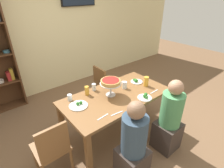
{
  "coord_description": "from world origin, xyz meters",
  "views": [
    {
      "loc": [
        -1.5,
        -1.7,
        2.15
      ],
      "look_at": [
        0.0,
        0.1,
        0.89
      ],
      "focal_mm": 28.02,
      "sensor_mm": 36.0,
      "label": 1
    }
  ],
  "objects_px": {
    "salad_plate_far_diner": "(145,97)",
    "salad_plate_spare": "(79,105)",
    "diner_near_right": "(169,121)",
    "beer_glass_amber_short": "(87,91)",
    "chair_head_west": "(52,148)",
    "salad_plate_near_diner": "(136,81)",
    "dining_table": "(116,100)",
    "water_glass_clear_near": "(125,85)",
    "water_glass_clear_spare": "(70,97)",
    "cutlery_knife_near": "(154,92)",
    "cutlery_fork_near": "(120,83)",
    "chair_far_right": "(104,85)",
    "beer_glass_amber_spare": "(146,81)",
    "diner_near_left": "(133,148)",
    "deep_dish_pizza_stand": "(111,83)",
    "water_glass_clear_far": "(94,87)",
    "cutlery_fork_far": "(117,113)",
    "cutlery_knife_far": "(103,117)"
  },
  "relations": [
    {
      "from": "salad_plate_far_diner",
      "to": "salad_plate_spare",
      "type": "xyz_separation_m",
      "value": [
        -0.86,
        0.45,
        -0.01
      ]
    },
    {
      "from": "diner_near_right",
      "to": "beer_glass_amber_short",
      "type": "bearing_deg",
      "value": 35.14
    },
    {
      "from": "chair_head_west",
      "to": "salad_plate_near_diner",
      "type": "height_order",
      "value": "chair_head_west"
    },
    {
      "from": "dining_table",
      "to": "salad_plate_spare",
      "type": "relative_size",
      "value": 6.4
    },
    {
      "from": "salad_plate_spare",
      "to": "water_glass_clear_near",
      "type": "bearing_deg",
      "value": -3.11
    },
    {
      "from": "chair_head_west",
      "to": "water_glass_clear_spare",
      "type": "height_order",
      "value": "chair_head_west"
    },
    {
      "from": "chair_head_west",
      "to": "salad_plate_far_diner",
      "type": "relative_size",
      "value": 4.14
    },
    {
      "from": "salad_plate_far_diner",
      "to": "cutlery_knife_near",
      "type": "relative_size",
      "value": 1.17
    },
    {
      "from": "water_glass_clear_spare",
      "to": "cutlery_knife_near",
      "type": "bearing_deg",
      "value": -29.14
    },
    {
      "from": "cutlery_fork_near",
      "to": "salad_plate_spare",
      "type": "bearing_deg",
      "value": -3.24
    },
    {
      "from": "chair_far_right",
      "to": "beer_glass_amber_spare",
      "type": "xyz_separation_m",
      "value": [
        0.23,
        -0.85,
        0.34
      ]
    },
    {
      "from": "diner_near_right",
      "to": "cutlery_knife_near",
      "type": "xyz_separation_m",
      "value": [
        0.14,
        0.42,
        0.25
      ]
    },
    {
      "from": "diner_near_left",
      "to": "beer_glass_amber_spare",
      "type": "distance_m",
      "value": 1.18
    },
    {
      "from": "salad_plate_near_diner",
      "to": "cutlery_knife_near",
      "type": "bearing_deg",
      "value": -92.7
    },
    {
      "from": "dining_table",
      "to": "water_glass_clear_spare",
      "type": "bearing_deg",
      "value": 152.12
    },
    {
      "from": "beer_glass_amber_spare",
      "to": "cutlery_fork_near",
      "type": "relative_size",
      "value": 0.91
    },
    {
      "from": "chair_head_west",
      "to": "deep_dish_pizza_stand",
      "type": "relative_size",
      "value": 2.7
    },
    {
      "from": "dining_table",
      "to": "water_glass_clear_far",
      "type": "xyz_separation_m",
      "value": [
        -0.18,
        0.34,
        0.15
      ]
    },
    {
      "from": "salad_plate_spare",
      "to": "beer_glass_amber_spare",
      "type": "relative_size",
      "value": 1.58
    },
    {
      "from": "beer_glass_amber_spare",
      "to": "water_glass_clear_far",
      "type": "xyz_separation_m",
      "value": [
        -0.75,
        0.43,
        -0.03
      ]
    },
    {
      "from": "chair_head_west",
      "to": "salad_plate_near_diner",
      "type": "xyz_separation_m",
      "value": [
        1.65,
        0.2,
        0.28
      ]
    },
    {
      "from": "salad_plate_spare",
      "to": "water_glass_clear_far",
      "type": "height_order",
      "value": "water_glass_clear_far"
    },
    {
      "from": "chair_far_right",
      "to": "salad_plate_near_diner",
      "type": "bearing_deg",
      "value": 16.9
    },
    {
      "from": "deep_dish_pizza_stand",
      "to": "salad_plate_near_diner",
      "type": "height_order",
      "value": "deep_dish_pizza_stand"
    },
    {
      "from": "salad_plate_near_diner",
      "to": "cutlery_fork_far",
      "type": "relative_size",
      "value": 1.14
    },
    {
      "from": "dining_table",
      "to": "cutlery_knife_near",
      "type": "relative_size",
      "value": 9.21
    },
    {
      "from": "salad_plate_near_diner",
      "to": "cutlery_knife_far",
      "type": "height_order",
      "value": "salad_plate_near_diner"
    },
    {
      "from": "cutlery_knife_near",
      "to": "cutlery_knife_far",
      "type": "relative_size",
      "value": 1.0
    },
    {
      "from": "cutlery_knife_near",
      "to": "diner_near_left",
      "type": "bearing_deg",
      "value": -156.04
    },
    {
      "from": "cutlery_fork_near",
      "to": "cutlery_fork_far",
      "type": "relative_size",
      "value": 1.0
    },
    {
      "from": "diner_near_left",
      "to": "salad_plate_near_diner",
      "type": "bearing_deg",
      "value": -47.57
    },
    {
      "from": "dining_table",
      "to": "chair_head_west",
      "type": "distance_m",
      "value": 1.12
    },
    {
      "from": "dining_table",
      "to": "chair_head_west",
      "type": "relative_size",
      "value": 1.91
    },
    {
      "from": "salad_plate_far_diner",
      "to": "cutlery_knife_near",
      "type": "height_order",
      "value": "salad_plate_far_diner"
    },
    {
      "from": "salad_plate_spare",
      "to": "diner_near_left",
      "type": "bearing_deg",
      "value": -75.36
    },
    {
      "from": "beer_glass_amber_short",
      "to": "deep_dish_pizza_stand",
      "type": "bearing_deg",
      "value": -40.74
    },
    {
      "from": "water_glass_clear_spare",
      "to": "beer_glass_amber_spare",
      "type": "bearing_deg",
      "value": -19.46
    },
    {
      "from": "chair_head_west",
      "to": "cutlery_fork_far",
      "type": "relative_size",
      "value": 4.83
    },
    {
      "from": "dining_table",
      "to": "cutlery_fork_near",
      "type": "xyz_separation_m",
      "value": [
        0.31,
        0.25,
        0.09
      ]
    },
    {
      "from": "deep_dish_pizza_stand",
      "to": "beer_glass_amber_spare",
      "type": "distance_m",
      "value": 0.66
    },
    {
      "from": "deep_dish_pizza_stand",
      "to": "beer_glass_amber_spare",
      "type": "height_order",
      "value": "deep_dish_pizza_stand"
    },
    {
      "from": "diner_near_left",
      "to": "cutlery_fork_near",
      "type": "xyz_separation_m",
      "value": [
        0.67,
        0.98,
        0.25
      ]
    },
    {
      "from": "salad_plate_spare",
      "to": "cutlery_fork_near",
      "type": "height_order",
      "value": "salad_plate_spare"
    },
    {
      "from": "cutlery_fork_near",
      "to": "cutlery_knife_near",
      "type": "relative_size",
      "value": 1.0
    },
    {
      "from": "chair_head_west",
      "to": "beer_glass_amber_short",
      "type": "distance_m",
      "value": 0.92
    },
    {
      "from": "chair_far_right",
      "to": "cutlery_knife_near",
      "type": "bearing_deg",
      "value": 9.64
    },
    {
      "from": "deep_dish_pizza_stand",
      "to": "water_glass_clear_far",
      "type": "distance_m",
      "value": 0.34
    },
    {
      "from": "cutlery_fork_near",
      "to": "dining_table",
      "type": "bearing_deg",
      "value": 27.47
    },
    {
      "from": "cutlery_knife_far",
      "to": "dining_table",
      "type": "bearing_deg",
      "value": 26.19
    },
    {
      "from": "salad_plate_near_diner",
      "to": "salad_plate_far_diner",
      "type": "distance_m",
      "value": 0.51
    }
  ]
}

